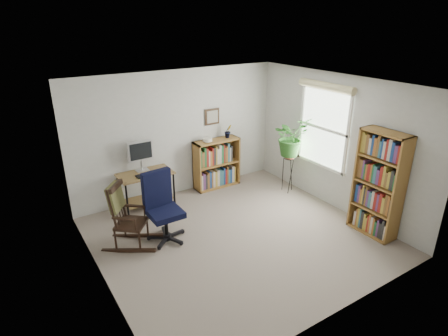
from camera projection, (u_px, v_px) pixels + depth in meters
floor at (237, 236)px, 6.00m from camera, size 4.20×4.00×0.00m
ceiling at (240, 86)px, 5.09m from camera, size 4.20×4.00×0.00m
wall_back at (179, 134)px, 7.10m from camera, size 4.20×0.00×2.40m
wall_front at (345, 227)px, 3.98m from camera, size 4.20×0.00×2.40m
wall_left at (95, 203)px, 4.49m from camera, size 0.00×4.00×2.40m
wall_right at (336, 143)px, 6.59m from camera, size 0.00×4.00×2.40m
window at (323, 129)px, 6.73m from camera, size 0.12×1.20×1.50m
desk at (147, 191)px, 6.78m from camera, size 0.96×0.53×0.69m
monitor at (141, 156)px, 6.65m from camera, size 0.46×0.16×0.56m
keyboard at (148, 175)px, 6.55m from camera, size 0.40×0.15×0.02m
office_chair at (165, 208)px, 5.70m from camera, size 0.68×0.68×1.13m
rocking_chair at (130, 215)px, 5.58m from camera, size 1.03×0.99×1.04m
low_bookshelf at (217, 163)px, 7.59m from camera, size 0.95×0.32×1.00m
tall_bookshelf at (378, 184)px, 5.81m from camera, size 0.32×0.75×1.71m
plant_stand at (288, 172)px, 7.40m from camera, size 0.28×0.28×0.83m
spider_plant at (292, 118)px, 6.99m from camera, size 1.69×1.88×1.46m
potted_plant_small at (228, 135)px, 7.53m from camera, size 0.13×0.24×0.11m
framed_picture at (212, 117)px, 7.35m from camera, size 0.32×0.04×0.32m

